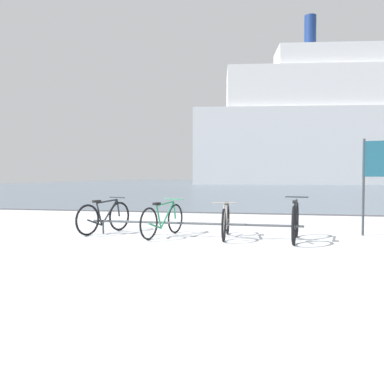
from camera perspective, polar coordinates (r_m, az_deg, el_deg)
ground at (r=57.87m, az=9.34°, el=0.93°), size 80.00×132.00×0.08m
bike_rack at (r=8.60m, az=0.11°, el=-4.41°), size 4.47×0.17×0.31m
bicycle_0 at (r=9.38m, az=-11.99°, el=-3.39°), size 0.68×1.56×0.78m
bicycle_1 at (r=8.70m, az=-4.02°, el=-3.82°), size 0.59×1.68×0.77m
bicycle_2 at (r=8.49m, az=4.67°, el=-4.01°), size 0.46×1.65×0.76m
bicycle_3 at (r=8.29m, az=14.04°, el=-3.96°), size 0.46×1.72×0.85m
info_sign at (r=9.49m, az=24.06°, el=2.82°), size 0.55×0.13×2.05m
ferry_ship at (r=67.04m, az=21.74°, el=8.20°), size 50.08×16.33×25.04m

